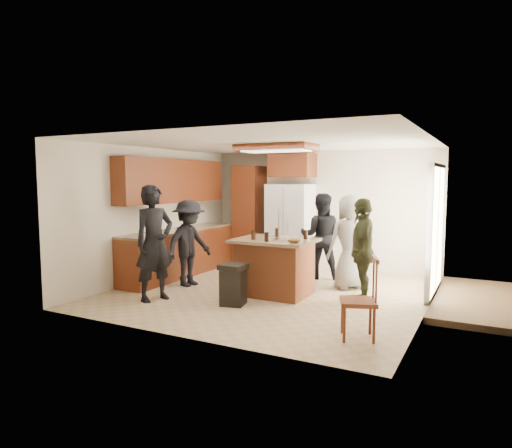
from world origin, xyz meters
The scene contains 12 objects.
person_front_left centered at (-1.40, -1.30, 0.91)m, with size 0.66×0.49×1.82m, color black.
person_behind_left centered at (0.38, 1.43, 0.82)m, with size 0.80×0.49×1.64m, color black.
person_behind_right centered at (1.12, 0.88, 0.83)m, with size 0.81×0.53×1.65m, color gray.
person_side_right centered at (1.56, -0.02, 0.82)m, with size 0.96×0.49×1.63m, color #363921.
person_counter centered at (-1.50, -0.24, 0.77)m, with size 1.00×0.46×1.54m, color black.
left_cabinetry centered at (-2.24, 0.40, 0.96)m, with size 0.64×3.00×2.30m.
back_wall_units centered at (-1.33, 2.20, 1.38)m, with size 1.80×0.60×2.45m.
refrigerator centered at (-0.55, 2.12, 0.90)m, with size 0.90×0.76×1.80m.
kitchen_island centered at (0.13, -0.11, 0.47)m, with size 1.28×1.03×0.93m.
island_items centered at (0.36, -0.21, 0.97)m, with size 0.88×0.69×0.15m.
trash_bin centered at (-0.16, -0.97, 0.32)m, with size 0.40×0.40×0.63m.
spindle_chair centered at (1.93, -1.55, 0.45)m, with size 0.54×0.54×0.99m.
Camera 1 is at (3.29, -6.84, 1.91)m, focal length 32.00 mm.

